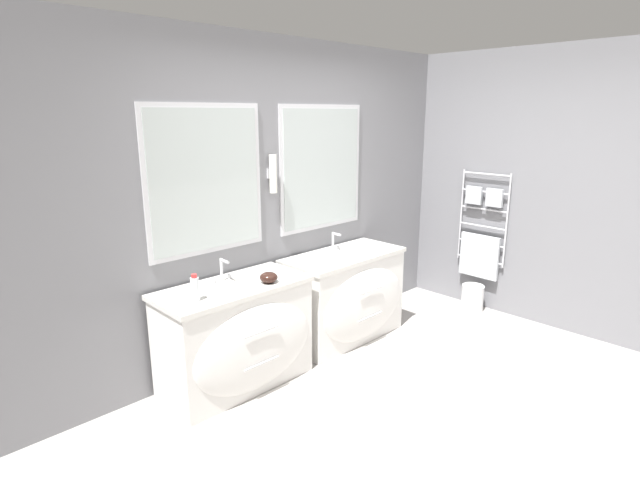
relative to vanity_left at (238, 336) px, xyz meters
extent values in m
plane|color=#9E9993|center=(0.76, -1.30, -0.40)|extent=(16.00, 16.00, 0.00)
cube|color=slate|center=(0.76, 0.36, 0.90)|extent=(5.64, 0.06, 2.60)
cube|color=silver|center=(0.00, 0.32, 1.13)|extent=(0.97, 0.02, 1.09)
cube|color=#B2BCBA|center=(0.00, 0.31, 1.13)|extent=(0.90, 0.01, 1.02)
cube|color=silver|center=(1.19, 0.32, 1.13)|extent=(0.97, 0.02, 1.09)
cube|color=#B2BCBA|center=(1.19, 0.31, 1.13)|extent=(0.90, 0.01, 1.02)
cylinder|color=white|center=(0.59, 0.27, 1.13)|extent=(0.06, 0.06, 0.31)
cube|color=silver|center=(0.59, 0.32, 1.13)|extent=(0.05, 0.02, 0.08)
cube|color=slate|center=(2.81, -0.57, 0.90)|extent=(0.06, 3.44, 2.60)
cylinder|color=silver|center=(2.74, -0.71, 0.56)|extent=(0.02, 0.02, 0.95)
cylinder|color=silver|center=(2.74, -0.21, 0.56)|extent=(0.02, 0.02, 0.95)
cylinder|color=silver|center=(2.74, -0.46, 1.01)|extent=(0.02, 0.50, 0.02)
cylinder|color=silver|center=(2.74, -0.46, 0.83)|extent=(0.02, 0.50, 0.02)
cylinder|color=silver|center=(2.74, -0.46, 0.65)|extent=(0.02, 0.50, 0.02)
cylinder|color=silver|center=(2.74, -0.46, 0.47)|extent=(0.02, 0.50, 0.02)
cylinder|color=silver|center=(2.74, -0.46, 0.29)|extent=(0.02, 0.50, 0.02)
cylinder|color=silver|center=(2.74, -0.46, 0.12)|extent=(0.02, 0.50, 0.02)
cube|color=#B7BCC1|center=(2.72, -0.46, 0.16)|extent=(0.04, 0.42, 0.45)
cube|color=#B7BCC1|center=(2.72, -0.57, 0.78)|extent=(0.04, 0.17, 0.18)
cube|color=#B7BCC1|center=(2.72, -0.35, 0.78)|extent=(0.04, 0.17, 0.18)
cube|color=white|center=(0.00, 0.03, -0.02)|extent=(1.10, 0.50, 0.75)
ellipsoid|color=white|center=(0.00, -0.22, -0.02)|extent=(1.01, 0.11, 0.63)
cube|color=silver|center=(0.00, 0.03, 0.37)|extent=(1.14, 0.53, 0.04)
ellipsoid|color=white|center=(0.00, 0.01, 0.34)|extent=(0.34, 0.30, 0.11)
cylinder|color=silver|center=(0.00, -0.28, 0.13)|extent=(0.30, 0.01, 0.01)
cylinder|color=silver|center=(0.00, -0.28, -0.11)|extent=(0.30, 0.01, 0.01)
cube|color=white|center=(1.19, 0.03, -0.02)|extent=(1.10, 0.50, 0.75)
ellipsoid|color=white|center=(1.19, -0.22, -0.02)|extent=(1.01, 0.11, 0.63)
cube|color=silver|center=(1.19, 0.03, 0.37)|extent=(1.14, 0.53, 0.04)
ellipsoid|color=white|center=(1.19, 0.01, 0.34)|extent=(0.34, 0.30, 0.11)
cylinder|color=silver|center=(1.19, -0.28, 0.13)|extent=(0.30, 0.01, 0.01)
cylinder|color=silver|center=(1.19, -0.28, -0.11)|extent=(0.30, 0.01, 0.01)
cylinder|color=silver|center=(0.00, 0.17, 0.48)|extent=(0.02, 0.02, 0.17)
cylinder|color=silver|center=(0.00, 0.13, 0.55)|extent=(0.02, 0.09, 0.02)
cylinder|color=silver|center=(-0.07, 0.17, 0.41)|extent=(0.03, 0.03, 0.04)
cylinder|color=silver|center=(0.07, 0.17, 0.41)|extent=(0.03, 0.03, 0.04)
cylinder|color=silver|center=(1.19, 0.17, 0.48)|extent=(0.02, 0.02, 0.17)
cylinder|color=silver|center=(1.19, 0.13, 0.55)|extent=(0.02, 0.09, 0.02)
cylinder|color=silver|center=(1.12, 0.17, 0.41)|extent=(0.03, 0.03, 0.04)
cylinder|color=silver|center=(1.26, 0.17, 0.41)|extent=(0.03, 0.03, 0.04)
cylinder|color=silver|center=(-0.36, -0.05, 0.47)|extent=(0.06, 0.06, 0.16)
cylinder|color=red|center=(-0.36, -0.05, 0.56)|extent=(0.04, 0.04, 0.02)
ellipsoid|color=black|center=(0.22, -0.10, 0.43)|extent=(0.13, 0.13, 0.08)
cylinder|color=silver|center=(2.60, -0.49, -0.27)|extent=(0.22, 0.22, 0.27)
torus|color=silver|center=(2.60, -0.49, -0.14)|extent=(0.23, 0.23, 0.01)
camera|label=1|loc=(-1.95, -2.85, 1.61)|focal=28.00mm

